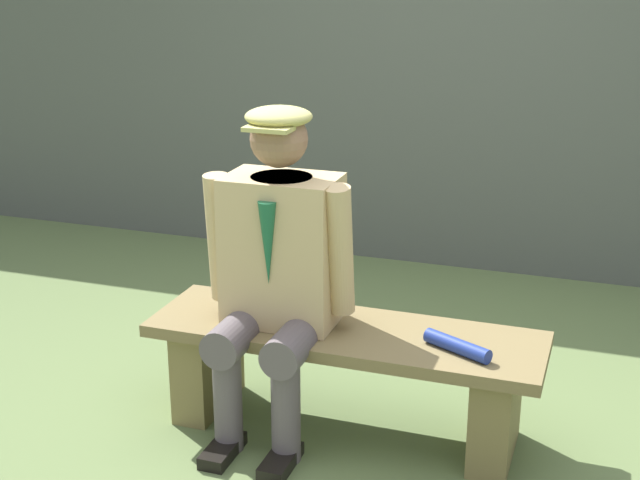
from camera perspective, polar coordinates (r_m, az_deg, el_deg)
name	(u,v)px	position (r m, az deg, el deg)	size (l,w,h in m)	color
ground_plane	(344,428)	(3.67, 1.54, -11.94)	(30.00, 30.00, 0.00)	#5B6F40
bench	(345,363)	(3.53, 1.58, -7.88)	(1.54, 0.47, 0.44)	brown
seated_man	(277,263)	(3.40, -2.76, -1.45)	(0.59, 0.61, 1.29)	tan
rolled_magazine	(457,346)	(3.30, 8.76, -6.70)	(0.05, 0.05, 0.27)	navy
stadium_wall	(457,88)	(5.32, 8.78, 9.54)	(12.00, 0.24, 2.11)	#4A4E47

